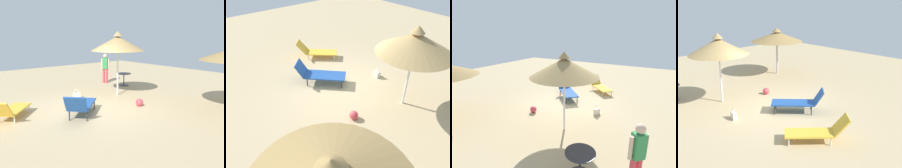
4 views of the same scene
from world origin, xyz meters
TOP-DOWN VIEW (x-y plane):
  - ground at (0.00, 0.00)m, footprint 24.00×24.00m
  - parasol_umbrella_back at (-1.09, 2.13)m, footprint 2.35×2.35m
  - parasol_umbrella_center at (3.43, 3.83)m, footprint 2.78×2.78m
  - lounge_chair_far_right at (-0.72, -2.72)m, footprint 1.82×1.74m
  - lounge_chair_edge at (0.45, -0.80)m, footprint 1.83×1.85m
  - handbag at (-1.69, 0.36)m, footprint 0.21×0.32m
  - beach_ball at (0.80, 1.61)m, footprint 0.29×0.29m

SIDE VIEW (x-z plane):
  - ground at x=0.00m, z-range -0.10..0.00m
  - handbag at x=-1.69m, z-range -0.06..0.35m
  - beach_ball at x=0.80m, z-range 0.00..0.29m
  - lounge_chair_far_right at x=-0.72m, z-range -0.05..0.75m
  - lounge_chair_edge at x=0.45m, z-range -0.02..0.87m
  - parasol_umbrella_center at x=3.43m, z-range 0.80..3.34m
  - parasol_umbrella_back at x=-1.09m, z-range 0.89..3.72m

